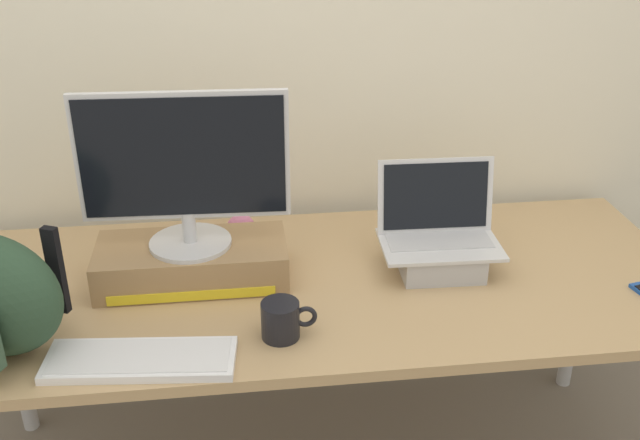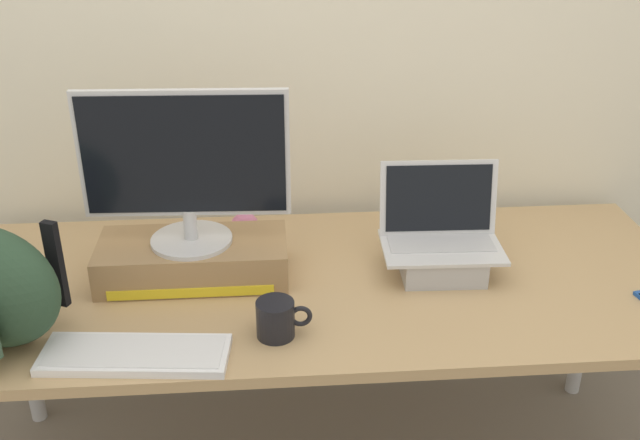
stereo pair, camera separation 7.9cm
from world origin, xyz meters
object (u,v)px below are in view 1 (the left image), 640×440
at_px(desktop_monitor, 184,170).
at_px(plush_toy, 241,228).
at_px(open_laptop, 439,247).
at_px(coffee_mug, 282,320).
at_px(toner_box_yellow, 192,262).
at_px(external_keyboard, 141,360).

height_order(desktop_monitor, plush_toy, desktop_monitor).
xyz_separation_m(desktop_monitor, open_laptop, (0.67, -0.01, -0.26)).
bearing_deg(coffee_mug, desktop_monitor, 126.61).
relative_size(desktop_monitor, plush_toy, 6.23).
relative_size(toner_box_yellow, desktop_monitor, 0.95).
bearing_deg(toner_box_yellow, desktop_monitor, -93.50).
xyz_separation_m(external_keyboard, plush_toy, (0.24, 0.56, 0.03)).
xyz_separation_m(toner_box_yellow, plush_toy, (0.14, 0.20, -0.01)).
distance_m(desktop_monitor, plush_toy, 0.37).
bearing_deg(open_laptop, desktop_monitor, -179.43).
relative_size(open_laptop, coffee_mug, 2.47).
bearing_deg(desktop_monitor, coffee_mug, -50.87).
relative_size(external_keyboard, plush_toy, 5.12).
relative_size(desktop_monitor, open_laptop, 1.62).
bearing_deg(plush_toy, coffee_mug, -80.63).
height_order(toner_box_yellow, desktop_monitor, desktop_monitor).
bearing_deg(plush_toy, external_keyboard, -113.30).
height_order(open_laptop, external_keyboard, open_laptop).
height_order(desktop_monitor, coffee_mug, desktop_monitor).
relative_size(toner_box_yellow, external_keyboard, 1.15).
xyz_separation_m(desktop_monitor, external_keyboard, (-0.11, -0.36, -0.31)).
bearing_deg(toner_box_yellow, coffee_mug, -53.50).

